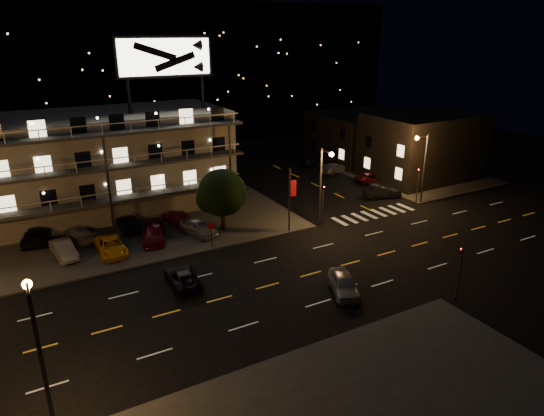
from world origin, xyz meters
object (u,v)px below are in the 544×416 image
side_car_0 (382,192)px  road_car_east (344,284)px  tree (222,194)px  road_car_west (183,277)px  lot_car_4 (199,228)px  lot_car_7 (79,234)px  lot_car_2 (111,246)px

side_car_0 → road_car_east: bearing=147.4°
tree → road_car_west: 11.58m
road_car_east → side_car_0: bearing=65.3°
road_car_east → road_car_west: (-10.07, 7.08, -0.10)m
road_car_east → road_car_west: 12.31m
lot_car_4 → tree: bearing=-9.2°
side_car_0 → road_car_east: road_car_east is taller
road_car_west → tree: bearing=-126.8°
lot_car_4 → road_car_west: bearing=-135.1°
lot_car_7 → road_car_west: lot_car_7 is taller
tree → lot_car_7: tree is taller
side_car_0 → road_car_east: 23.35m
lot_car_7 → lot_car_4: bearing=143.2°
lot_car_2 → side_car_0: (31.12, 0.31, -0.10)m
lot_car_4 → road_car_west: size_ratio=0.94×
tree → road_car_east: size_ratio=1.38×
road_car_west → lot_car_7: bearing=-62.5°
lot_car_4 → side_car_0: bearing=-15.7°
side_car_0 → road_car_east: size_ratio=1.00×
lot_car_7 → road_car_east: bearing=114.3°
lot_car_2 → lot_car_4: bearing=1.6°
lot_car_2 → lot_car_7: 4.69m
tree → lot_car_2: bearing=-177.8°
side_car_0 → lot_car_4: bearing=106.2°
lot_car_7 → road_car_east: 25.03m
lot_car_2 → lot_car_7: size_ratio=1.10×
road_car_west → side_car_0: bearing=-159.9°
lot_car_2 → side_car_0: lot_car_2 is taller
lot_car_7 → road_car_west: size_ratio=0.95×
road_car_west → lot_car_4: bearing=-115.9°
road_car_east → lot_car_4: bearing=133.3°
side_car_0 → road_car_west: side_car_0 is taller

